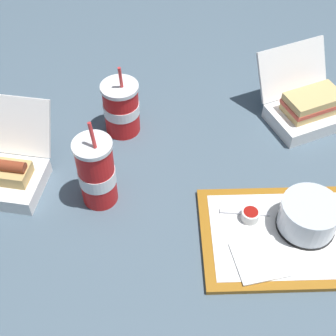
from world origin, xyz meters
name	(u,v)px	position (x,y,z in m)	size (l,w,h in m)	color
ground_plane	(164,186)	(0.00, 0.00, 0.00)	(3.20, 3.20, 0.00)	#4C6070
food_tray	(287,236)	(0.28, -0.12, 0.01)	(0.40, 0.30, 0.01)	#A56619
cake_container	(308,216)	(0.32, -0.10, 0.05)	(0.13, 0.13, 0.07)	black
ketchup_cup	(250,215)	(0.20, -0.09, 0.03)	(0.04, 0.04, 0.02)	white
napkin_stack	(259,260)	(0.21, -0.19, 0.02)	(0.10, 0.10, 0.00)	white
plastic_fork	(245,212)	(0.19, -0.07, 0.02)	(0.11, 0.01, 0.01)	white
clamshell_hotdog_front	(0,171)	(-0.38, -0.03, 0.04)	(0.22, 0.23, 0.16)	white
clamshell_sandwich_back	(308,107)	(0.36, 0.27, 0.04)	(0.28, 0.28, 0.16)	white
soda_cup_center	(121,108)	(-0.13, 0.19, 0.07)	(0.10, 0.10, 0.20)	red
soda_cup_left	(97,173)	(-0.14, -0.05, 0.09)	(0.09, 0.09, 0.24)	red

